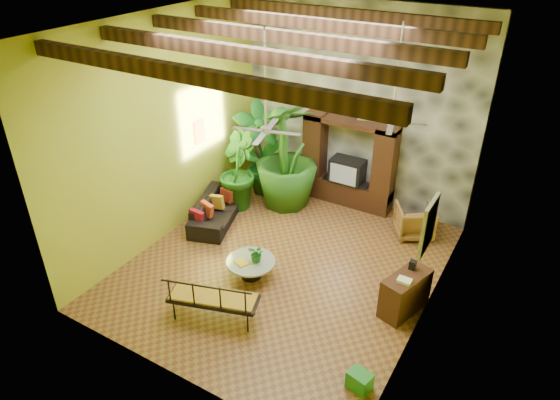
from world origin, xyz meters
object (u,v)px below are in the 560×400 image
Objects in this scene: ceiling_fan_back at (393,111)px; tall_plant_b at (236,170)px; coffee_table at (251,266)px; tall_plant_c at (286,154)px; tall_plant_a at (260,150)px; iron_bench at (211,298)px; green_bin at (360,381)px; sofa at (217,208)px; side_console at (405,293)px; wicker_armchair at (414,221)px; ceiling_fan_front at (266,120)px; entertainment_center at (348,169)px.

ceiling_fan_back reaches higher than tall_plant_b.
ceiling_fan_back is at bearing 43.79° from coffee_table.
ceiling_fan_back is 0.94× the size of tall_plant_b.
tall_plant_c is at bearing 33.43° from tall_plant_b.
iron_bench is (1.87, -4.59, -0.74)m from tall_plant_a.
tall_plant_b is 6.32m from green_bin.
side_console is at bearing -117.57° from sofa.
wicker_armchair is at bearing 121.12° from side_console.
entertainment_center is at bearing 86.76° from ceiling_fan_front.
ceiling_fan_back reaches higher than coffee_table.
entertainment_center reaches higher than side_console.
wicker_armchair is 5.24m from iron_bench.
tall_plant_b is 1.13× the size of iron_bench.
tall_plant_a is 2.50× the size of coffee_table.
iron_bench is 4.74× the size of green_bin.
tall_plant_a is at bearing -29.17° from wicker_armchair.
green_bin is at bearing -72.91° from side_console.
coffee_table is (-2.41, -3.25, -0.12)m from wicker_armchair.
green_bin is at bearing -138.59° from sofa.
tall_plant_c is at bearing 106.76° from coffee_table.
tall_plant_c is 3.32m from coffee_table.
ceiling_fan_back reaches higher than sofa.
side_console is (3.96, -2.36, -1.00)m from tall_plant_c.
ceiling_fan_front is (-0.20, -3.54, 2.44)m from entertainment_center.
entertainment_center is at bearing 116.30° from green_bin.
tall_plant_c reaches higher than coffee_table.
coffee_table is (0.90, -2.99, -1.15)m from tall_plant_c.
iron_bench reaches higher than side_console.
entertainment_center is at bearing 129.57° from ceiling_fan_back.
side_console reaches higher than green_bin.
tall_plant_b reaches higher than side_console.
green_bin is (2.64, -5.35, -0.80)m from entertainment_center.
wicker_armchair is 0.82× the size of coffee_table.
sofa is 2.08× the size of side_console.
sofa is at bearing -95.71° from tall_plant_a.
side_console is (5.00, -1.68, -0.58)m from tall_plant_b.
green_bin is at bearing 67.16° from wicker_armchair.
tall_plant_a is (-4.19, -0.10, 0.89)m from wicker_armchair.
tall_plant_b is (-2.35, -1.56, 0.03)m from entertainment_center.
ceiling_fan_front reaches higher than wicker_armchair.
wicker_armchair is 4.79m from green_bin.
entertainment_center is 6.48× the size of green_bin.
sofa is at bearing 143.41° from coffee_table.
entertainment_center reaches higher than iron_bench.
ceiling_fan_back is 0.66× the size of tall_plant_c.
wicker_armchair is at bearing 45.99° from iron_bench.
side_console is 2.12m from green_bin.
ceiling_fan_front is at bearing -54.94° from tall_plant_a.
coffee_table is 1.47m from iron_bench.
sofa is at bearing -173.10° from ceiling_fan_back.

